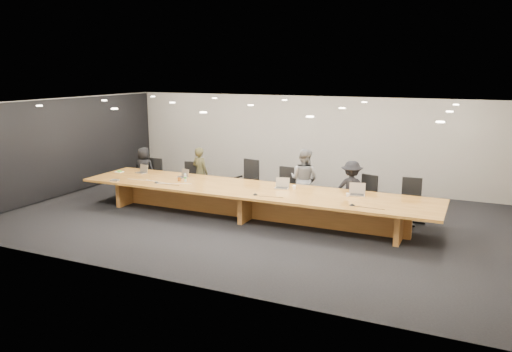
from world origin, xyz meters
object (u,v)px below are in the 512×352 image
(laptop_e, at_px, (357,189))
(av_box, at_px, (115,180))
(paper_cup_near, at_px, (294,187))
(laptop_b, at_px, (182,173))
(chair_right, at_px, (364,196))
(mic_right, at_px, (352,205))
(chair_mid_right, at_px, (284,188))
(paper_cup_far, at_px, (347,195))
(chair_far_left, at_px, (152,175))
(laptop_a, at_px, (141,169))
(mic_center, at_px, (255,194))
(person_d, at_px, (351,189))
(chair_left, at_px, (190,179))
(chair_mid_left, at_px, (246,181))
(person_a, at_px, (144,169))
(amber_mug, at_px, (179,179))
(water_bottle, at_px, (185,178))
(chair_far_right, at_px, (411,201))
(person_c, at_px, (304,179))
(conference_table, at_px, (251,197))
(person_b, at_px, (200,172))
(mic_left, at_px, (157,182))

(laptop_e, xyz_separation_m, av_box, (-6.11, -1.09, -0.13))
(paper_cup_near, bearing_deg, laptop_b, -179.74)
(chair_right, height_order, mic_right, chair_right)
(chair_mid_right, distance_m, paper_cup_far, 2.21)
(chair_far_left, xyz_separation_m, chair_right, (6.32, 0.08, 0.02))
(laptop_a, relative_size, av_box, 1.43)
(av_box, distance_m, mic_center, 3.95)
(person_d, bearing_deg, chair_mid_right, -13.42)
(chair_left, xyz_separation_m, mic_center, (2.91, -1.79, 0.27))
(laptop_a, xyz_separation_m, laptop_b, (1.37, -0.02, -0.00))
(mic_right, bearing_deg, chair_left, 161.07)
(laptop_a, bearing_deg, paper_cup_near, 11.67)
(chair_right, height_order, laptop_e, chair_right)
(laptop_a, height_order, mic_right, laptop_a)
(chair_mid_left, xyz_separation_m, av_box, (-2.84, -2.02, 0.17))
(person_a, relative_size, amber_mug, 12.85)
(chair_right, relative_size, laptop_b, 3.59)
(water_bottle, bearing_deg, chair_far_right, 12.06)
(person_c, relative_size, person_d, 1.14)
(conference_table, relative_size, mic_right, 69.43)
(av_box, xyz_separation_m, mic_right, (6.22, 0.20, 0.00))
(paper_cup_near, bearing_deg, paper_cup_far, -8.22)
(person_b, bearing_deg, chair_mid_right, -171.22)
(chair_left, xyz_separation_m, laptop_a, (-1.04, -0.87, 0.37))
(person_d, xyz_separation_m, mic_left, (-4.66, -1.63, 0.06))
(chair_far_right, relative_size, mic_left, 8.41)
(laptop_b, relative_size, av_box, 1.42)
(chair_left, bearing_deg, person_c, -12.49)
(chair_mid_right, relative_size, person_b, 0.76)
(chair_mid_right, relative_size, paper_cup_far, 12.95)
(chair_right, bearing_deg, laptop_a, -152.19)
(person_a, xyz_separation_m, water_bottle, (2.23, -1.24, 0.19))
(paper_cup_far, bearing_deg, chair_left, 167.57)
(person_a, bearing_deg, paper_cup_far, 161.42)
(chair_mid_left, xyz_separation_m, laptop_b, (-1.46, -0.94, 0.27))
(person_b, height_order, mic_right, person_b)
(paper_cup_near, xyz_separation_m, mic_right, (1.64, -0.89, -0.03))
(chair_far_left, bearing_deg, amber_mug, -33.40)
(paper_cup_far, xyz_separation_m, mic_right, (0.28, -0.70, -0.03))
(chair_right, xyz_separation_m, chair_far_right, (1.12, -0.12, 0.02))
(laptop_e, xyz_separation_m, mic_left, (-4.98, -0.83, -0.13))
(chair_right, distance_m, person_d, 0.37)
(chair_mid_right, bearing_deg, av_box, -150.11)
(chair_far_left, height_order, person_b, person_b)
(chair_right, bearing_deg, chair_far_right, 13.20)
(laptop_a, bearing_deg, person_a, 133.95)
(chair_right, height_order, person_a, person_a)
(chair_left, height_order, av_box, chair_left)
(mic_left, relative_size, mic_center, 1.06)
(person_c, distance_m, paper_cup_near, 0.90)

